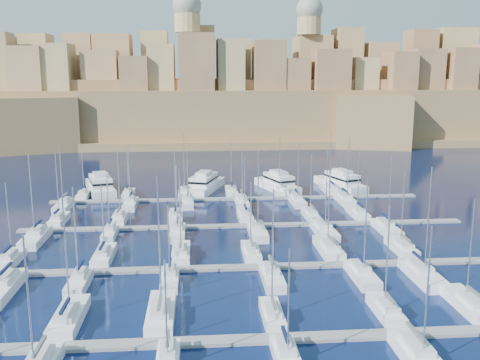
{
  "coord_description": "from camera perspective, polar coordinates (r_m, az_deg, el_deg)",
  "views": [
    {
      "loc": [
        -8.86,
        -87.19,
        28.72
      ],
      "look_at": [
        -1.36,
        6.0,
        9.86
      ],
      "focal_mm": 40.0,
      "sensor_mm": 36.0,
      "label": 1
    }
  ],
  "objects": [
    {
      "name": "sailboat_41",
      "position": [
        132.18,
        9.56,
        -0.96
      ],
      "size": [
        3.04,
        10.15,
        15.5
      ],
      "color": "white",
      "rests_on": "ground"
    },
    {
      "name": "sailboat_16",
      "position": [
        88.42,
        9.43,
        -7.18
      ],
      "size": [
        3.1,
        10.32,
        15.01
      ],
      "color": "white",
      "rests_on": "ground"
    },
    {
      "name": "sailboat_2",
      "position": [
        65.75,
        -8.42,
        -13.87
      ],
      "size": [
        3.17,
        10.56,
        17.42
      ],
      "color": "white",
      "rests_on": "ground"
    },
    {
      "name": "sailboat_24",
      "position": [
        109.46,
        -18.76,
        -4.02
      ],
      "size": [
        2.54,
        8.47,
        14.21
      ],
      "color": "white",
      "rests_on": "ground"
    },
    {
      "name": "sailboat_20",
      "position": [
        75.79,
        -7.48,
        -10.38
      ],
      "size": [
        2.39,
        7.97,
        11.55
      ],
      "color": "white",
      "rests_on": "ground"
    },
    {
      "name": "sailboat_28",
      "position": [
        108.32,
        7.55,
        -3.67
      ],
      "size": [
        2.47,
        8.23,
        13.14
      ],
      "color": "white",
      "rests_on": "ground"
    },
    {
      "name": "ground",
      "position": [
        92.23,
        1.15,
        -6.74
      ],
      "size": [
        600.0,
        600.0,
        0.0
      ],
      "primitive_type": "plane",
      "color": "#030D33",
      "rests_on": "ground"
    },
    {
      "name": "sailboat_36",
      "position": [
        129.86,
        -16.32,
        -1.51
      ],
      "size": [
        2.34,
        7.78,
        13.02
      ],
      "color": "white",
      "rests_on": "ground"
    },
    {
      "name": "sailboat_21",
      "position": [
        75.85,
        3.42,
        -10.26
      ],
      "size": [
        2.72,
        9.06,
        13.68
      ],
      "color": "white",
      "rests_on": "ground"
    },
    {
      "name": "sailboat_17",
      "position": [
        91.51,
        16.88,
        -6.91
      ],
      "size": [
        2.75,
        9.17,
        13.34
      ],
      "color": "white",
      "rests_on": "ground"
    },
    {
      "name": "sailboat_34",
      "position": [
        97.83,
        8.98,
        -5.34
      ],
      "size": [
        3.19,
        10.64,
        15.76
      ],
      "color": "white",
      "rests_on": "ground"
    },
    {
      "name": "sailboat_45",
      "position": [
        117.67,
        0.21,
        -2.35
      ],
      "size": [
        2.64,
        8.82,
        13.3
      ],
      "color": "white",
      "rests_on": "ground"
    },
    {
      "name": "sailboat_23",
      "position": [
        80.76,
        18.87,
        -9.48
      ],
      "size": [
        3.21,
        10.71,
        16.53
      ],
      "color": "white",
      "rests_on": "ground"
    },
    {
      "name": "sailboat_33",
      "position": [
        96.16,
        1.87,
        -5.5
      ],
      "size": [
        2.94,
        9.81,
        15.81
      ],
      "color": "white",
      "rests_on": "ground"
    },
    {
      "name": "motor_yacht_a",
      "position": [
        134.33,
        -14.67,
        -0.56
      ],
      "size": [
        10.27,
        18.98,
        5.25
      ],
      "color": "white",
      "rests_on": "ground"
    },
    {
      "name": "sailboat_27",
      "position": [
        106.8,
        0.52,
        -3.78
      ],
      "size": [
        2.74,
        9.15,
        13.13
      ],
      "color": "white",
      "rests_on": "ground"
    },
    {
      "name": "sailboat_13",
      "position": [
        86.65,
        -14.31,
        -7.81
      ],
      "size": [
        2.75,
        9.16,
        12.14
      ],
      "color": "white",
      "rests_on": "ground"
    },
    {
      "name": "pontoon_far",
      "position": [
        122.88,
        -0.34,
        -2.01
      ],
      "size": [
        84.0,
        2.0,
        0.4
      ],
      "primitive_type": "cube",
      "color": "slate",
      "rests_on": "ground"
    },
    {
      "name": "sailboat_30",
      "position": [
        99.27,
        -20.94,
        -5.72
      ],
      "size": [
        3.18,
        10.6,
        15.78
      ],
      "color": "white",
      "rests_on": "ground"
    },
    {
      "name": "sailboat_18",
      "position": [
        78.66,
        -23.97,
        -10.43
      ],
      "size": [
        3.32,
        11.08,
        15.86
      ],
      "color": "white",
      "rests_on": "ground"
    },
    {
      "name": "sailboat_25",
      "position": [
        107.45,
        -12.71,
        -3.97
      ],
      "size": [
        2.71,
        9.03,
        14.4
      ],
      "color": "white",
      "rests_on": "ground"
    },
    {
      "name": "sailboat_15",
      "position": [
        85.55,
        1.19,
        -7.69
      ],
      "size": [
        2.61,
        8.68,
        12.33
      ],
      "color": "white",
      "rests_on": "ground"
    },
    {
      "name": "sailboat_44",
      "position": [
        117.55,
        -5.57,
        -2.42
      ],
      "size": [
        2.49,
        8.3,
        12.88
      ],
      "color": "white",
      "rests_on": "ground"
    },
    {
      "name": "sailboat_42",
      "position": [
        120.45,
        -18.28,
        -2.61
      ],
      "size": [
        2.84,
        9.46,
        14.41
      ],
      "color": "white",
      "rests_on": "ground"
    },
    {
      "name": "sailboat_4",
      "position": [
        68.27,
        15.3,
        -13.22
      ],
      "size": [
        2.44,
        8.13,
        13.83
      ],
      "color": "white",
      "rests_on": "ground"
    },
    {
      "name": "sailboat_14",
      "position": [
        85.46,
        -6.31,
        -7.77
      ],
      "size": [
        2.78,
        9.25,
        14.54
      ],
      "color": "white",
      "rests_on": "ground"
    },
    {
      "name": "motor_yacht_c",
      "position": [
        132.88,
        4.04,
        -0.34
      ],
      "size": [
        9.94,
        17.15,
        5.25
      ],
      "color": "white",
      "rests_on": "ground"
    },
    {
      "name": "sailboat_31",
      "position": [
        97.99,
        -13.7,
        -5.53
      ],
      "size": [
        2.23,
        7.42,
        11.74
      ],
      "color": "white",
      "rests_on": "ground"
    },
    {
      "name": "sailboat_5",
      "position": [
        73.11,
        23.18,
        -12.06
      ],
      "size": [
        2.93,
        9.76,
        14.17
      ],
      "color": "white",
      "rests_on": "ground"
    },
    {
      "name": "motor_yacht_d",
      "position": [
        136.56,
        10.71,
        -0.19
      ],
      "size": [
        10.31,
        17.98,
        5.25
      ],
      "color": "white",
      "rests_on": "ground"
    },
    {
      "name": "sailboat_3",
      "position": [
        64.95,
        3.47,
        -14.15
      ],
      "size": [
        2.34,
        7.81,
        12.15
      ],
      "color": "white",
      "rests_on": "ground"
    },
    {
      "name": "sailboat_37",
      "position": [
        128.26,
        -11.81,
        -1.45
      ],
      "size": [
        2.41,
        8.02,
        11.87
      ],
      "color": "white",
      "rests_on": "ground"
    },
    {
      "name": "sailboat_10",
      "position": [
        58.99,
        18.61,
        -17.52
      ],
      "size": [
        3.1,
        10.33,
        14.88
      ],
      "color": "white",
      "rests_on": "ground"
    },
    {
      "name": "sailboat_35",
      "position": [
        101.59,
        15.38,
        -4.99
      ],
      "size": [
        2.92,
        9.73,
        14.84
      ],
      "color": "white",
      "rests_on": "ground"
    },
    {
      "name": "sailboat_12",
      "position": [
        89.62,
        -23.26,
        -7.76
      ],
      "size": [
        2.43,
        8.11,
        12.83
      ],
      "color": "white",
      "rests_on": "ground"
    },
    {
      "name": "pontoon_mid_far",
      "position": [
        101.68,
        0.59,
        -4.88
      ],
      "size": [
        84.0,
        2.0,
        0.4
      ],
      "primitive_type": "cube",
      "color": "slate",
      "rests_on": "ground"
    },
    {
      "name": "sailboat_46",
      "position": [
        119.22,
        6.13,
        -2.23
      ],
      "size": [
        2.7,
        9.02,
        13.6
      ],
      "color": "white",
      "rests_on": "ground"
    },
    {
      "name": "sailboat_9",
      "position": [
        56.42,
        5.0,
        -18.39
      ],
      "size": [
        2.44,
        8.13,
        12.63
      ],
      "color": "white",
      "rests_on": "ground"
    },
    {
      "name": "sailboat_1",
      "position": [
        67.18,
        -17.79,
        -13.76
      ],
      "size": [
        3.05,
        10.17,
        15.56
      ],
      "color": "white",
      "rests_on": "ground"
    },
    {
      "name": "motor_yacht_b",
      "position": [
        131.91,
        -3.81,
        -0.43
      ],
      "size": [
        10.63,
        18.25,
        5.25
      ],
      "color": "white",
      "rests_on": "ground"
    },
    {
      "name": "sailboat_39",
      "position": [
        127.97,
        -0.93,
        -1.22
      ],
      "size": [
        2.73,
        9.09,
        13.47
      ],
      "color": "white",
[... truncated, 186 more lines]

